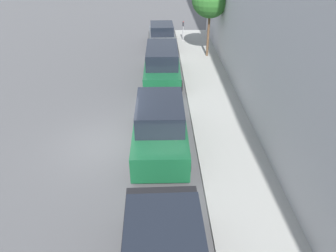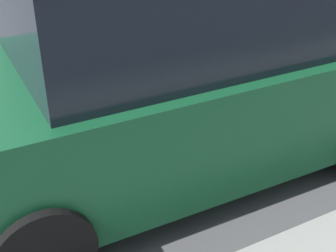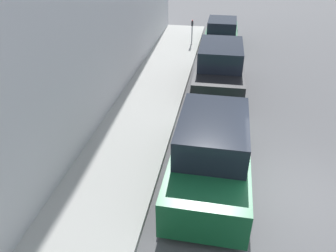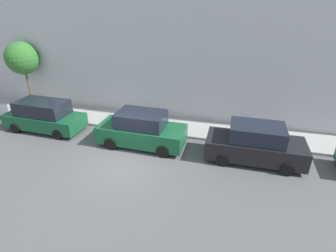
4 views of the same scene
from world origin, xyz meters
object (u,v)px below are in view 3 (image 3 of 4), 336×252
Objects in this scene: parking_meter_near at (192,29)px; parked_suv_second at (219,69)px; parked_sedan_nearest at (221,33)px; parked_suv_third at (211,152)px.

parked_suv_second is at bearing 107.30° from parking_meter_near.
parked_suv_second reaches higher than parked_sedan_nearest.
parking_meter_near is (1.69, 0.31, 0.25)m from parked_sedan_nearest.
parked_suv_second is 1.00× the size of parked_suv_third.
parked_sedan_nearest is 6.15m from parked_suv_second.
parking_meter_near is at bearing -81.15° from parked_suv_third.
parked_sedan_nearest is at bearing -88.84° from parked_suv_second.
parking_meter_near is at bearing -72.70° from parked_suv_second.
parked_suv_third is at bearing 90.73° from parked_sedan_nearest.
parked_suv_second is 6.03m from parked_suv_third.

